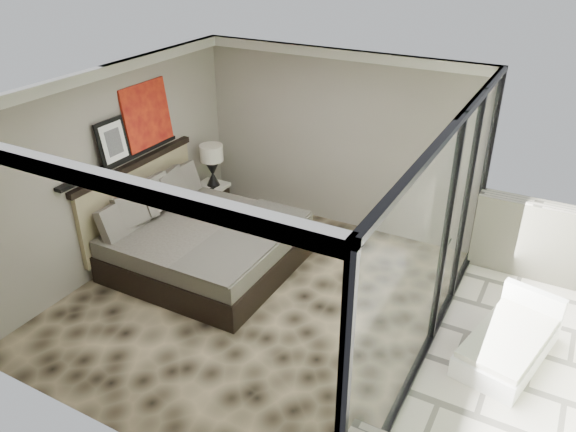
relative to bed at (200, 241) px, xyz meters
The scene contains 13 objects.
floor 1.25m from the bed, 17.61° to the right, with size 5.00×5.00×0.00m, color black.
ceiling 2.68m from the bed, 17.61° to the right, with size 4.50×5.00×0.02m, color silver.
back_wall 2.62m from the bed, 62.06° to the left, with size 4.50×0.02×2.80m, color gray.
left_wall 1.55m from the bed, 162.09° to the right, with size 0.02×5.00×2.80m, color gray.
glass_wall 3.55m from the bed, ahead, with size 0.08×5.00×2.80m, color white.
terrace_slab 4.91m from the bed, ahead, with size 3.00×5.00×0.12m, color silver.
picture_ledge 1.55m from the bed, 166.16° to the right, with size 0.12×2.20×0.05m, color black.
bed is the anchor object (origin of this frame).
nightstand 1.62m from the bed, 119.82° to the left, with size 0.48×0.48×0.48m, color black.
table_lamp 1.72m from the bed, 118.30° to the left, with size 0.38×0.38×0.70m.
abstract_canvas 1.95m from the bed, 161.10° to the left, with size 0.04×0.90×0.90m, color #B4280F.
framed_print 1.80m from the bed, 158.62° to the right, with size 0.03×0.50×0.60m, color black.
lounger 4.23m from the bed, ahead, with size 1.01×1.56×0.56m.
Camera 1 is at (3.25, -5.10, 4.42)m, focal length 35.00 mm.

